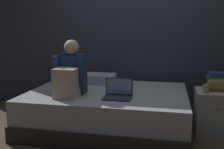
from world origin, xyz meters
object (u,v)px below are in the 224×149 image
at_px(book_stack, 216,82).
at_px(laptop, 118,93).
at_px(nightstand, 214,113).
at_px(mug, 206,89).
at_px(pillow, 95,79).
at_px(bed, 108,109).
at_px(person_sitting, 70,74).

bearing_deg(book_stack, laptop, -161.98).
bearing_deg(nightstand, mug, -137.31).
distance_m(laptop, mug, 1.01).
bearing_deg(pillow, bed, -56.91).
height_order(nightstand, pillow, pillow).
distance_m(person_sitting, book_stack, 1.72).
bearing_deg(mug, pillow, 159.81).
xyz_separation_m(bed, laptop, (0.19, -0.31, 0.30)).
bearing_deg(person_sitting, pillow, 82.36).
xyz_separation_m(nightstand, book_stack, (-0.00, 0.02, 0.37)).
distance_m(bed, person_sitting, 0.69).
bearing_deg(laptop, book_stack, 18.02).
bearing_deg(laptop, nightstand, 17.10).
bearing_deg(nightstand, person_sitting, -169.33).
xyz_separation_m(nightstand, pillow, (-1.59, 0.42, 0.28)).
bearing_deg(mug, nightstand, 42.69).
bearing_deg(pillow, nightstand, -14.71).
bearing_deg(mug, person_sitting, -172.74).
distance_m(person_sitting, pillow, 0.77).
bearing_deg(nightstand, pillow, 165.29).
bearing_deg(person_sitting, book_stack, 11.30).
xyz_separation_m(pillow, mug, (1.46, -0.54, 0.04)).
relative_size(bed, book_stack, 8.96).
xyz_separation_m(book_stack, mug, (-0.13, -0.14, -0.06)).
bearing_deg(pillow, laptop, -57.69).
bearing_deg(mug, book_stack, 47.64).
relative_size(bed, mug, 22.22).
bearing_deg(bed, nightstand, 1.40).
relative_size(person_sitting, laptop, 2.05).
bearing_deg(pillow, mug, -20.19).
distance_m(bed, mug, 1.22).
bearing_deg(nightstand, laptop, -162.90).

